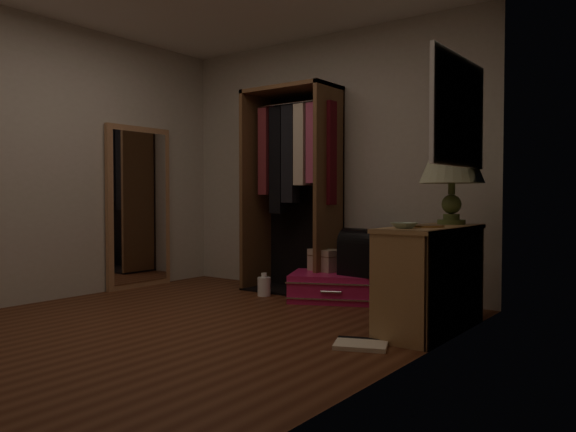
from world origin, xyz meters
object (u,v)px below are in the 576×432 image
object	(u,v)px
open_wardrobe	(295,172)
black_bag	(363,251)
floor_mirror	(139,207)
console_bookshelf	(433,276)
train_case	(326,260)
pink_suitcase	(335,287)
white_jug	(264,286)
table_lamp	(452,166)

from	to	relation	value
open_wardrobe	black_bag	world-z (taller)	open_wardrobe
floor_mirror	console_bookshelf	bearing A→B (deg)	0.72
console_bookshelf	train_case	size ratio (longest dim) A/B	3.21
open_wardrobe	pink_suitcase	world-z (taller)	open_wardrobe
floor_mirror	pink_suitcase	distance (m)	2.27
open_wardrobe	train_case	world-z (taller)	open_wardrobe
open_wardrobe	floor_mirror	xyz separation A→B (m)	(-1.48, -0.77, -0.36)
pink_suitcase	white_jug	distance (m)	0.71
black_bag	white_jug	size ratio (longest dim) A/B	1.90
console_bookshelf	black_bag	xyz separation A→B (m)	(-0.89, 0.57, 0.08)
console_bookshelf	floor_mirror	bearing A→B (deg)	-179.28
white_jug	table_lamp	bearing A→B (deg)	0.31
console_bookshelf	open_wardrobe	bearing A→B (deg)	157.46
console_bookshelf	train_case	distance (m)	1.47
open_wardrobe	black_bag	bearing A→B (deg)	-10.57
floor_mirror	train_case	xyz separation A→B (m)	(1.91, 0.68, -0.49)
train_case	table_lamp	bearing A→B (deg)	2.01
open_wardrobe	table_lamp	xyz separation A→B (m)	(1.76, -0.38, -0.01)
table_lamp	console_bookshelf	bearing A→B (deg)	-90.82
table_lamp	open_wardrobe	bearing A→B (deg)	167.82
pink_suitcase	black_bag	xyz separation A→B (m)	(0.28, 0.01, 0.34)
train_case	white_jug	size ratio (longest dim) A/B	1.56
floor_mirror	table_lamp	bearing A→B (deg)	6.86
black_bag	table_lamp	size ratio (longest dim) A/B	0.66
console_bookshelf	table_lamp	xyz separation A→B (m)	(0.01, 0.35, 0.81)
open_wardrobe	pink_suitcase	size ratio (longest dim) A/B	2.05
floor_mirror	pink_suitcase	xyz separation A→B (m)	(2.07, 0.60, -0.72)
open_wardrobe	floor_mirror	distance (m)	1.71
pink_suitcase	floor_mirror	bearing A→B (deg)	171.27
pink_suitcase	train_case	world-z (taller)	train_case
black_bag	white_jug	world-z (taller)	black_bag
open_wardrobe	floor_mirror	size ratio (longest dim) A/B	1.21
console_bookshelf	train_case	bearing A→B (deg)	154.35
console_bookshelf	table_lamp	distance (m)	0.88
open_wardrobe	train_case	bearing A→B (deg)	-12.07
pink_suitcase	table_lamp	xyz separation A→B (m)	(1.18, -0.21, 1.07)
pink_suitcase	train_case	distance (m)	0.29
floor_mirror	open_wardrobe	bearing A→B (deg)	27.53
console_bookshelf	open_wardrobe	xyz separation A→B (m)	(-1.76, 0.73, 0.82)
white_jug	pink_suitcase	bearing A→B (deg)	18.15
open_wardrobe	white_jug	distance (m)	1.19
table_lamp	white_jug	xyz separation A→B (m)	(-1.85, -0.01, -1.11)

